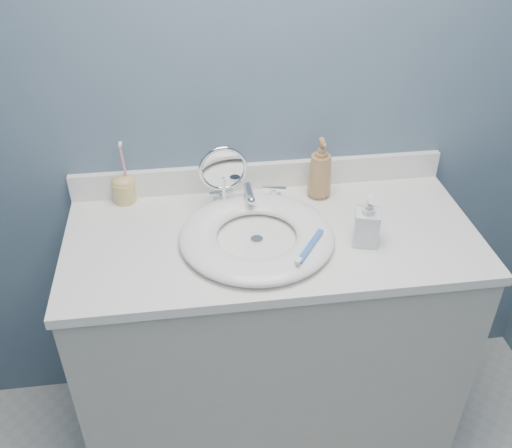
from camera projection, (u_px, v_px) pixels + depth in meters
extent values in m
cube|color=slate|center=(259.00, 95.00, 1.72)|extent=(2.20, 0.02, 2.40)
cube|color=#B3AFA4|center=(270.00, 341.00, 1.95)|extent=(1.20, 0.55, 0.85)
cube|color=white|center=(272.00, 237.00, 1.70)|extent=(1.22, 0.57, 0.03)
cube|color=white|center=(260.00, 176.00, 1.87)|extent=(1.22, 0.02, 0.09)
cylinder|color=silver|center=(257.00, 240.00, 1.65)|extent=(0.04, 0.04, 0.01)
cube|color=silver|center=(248.00, 200.00, 1.82)|extent=(0.22, 0.05, 0.01)
cylinder|color=silver|center=(248.00, 193.00, 1.81)|extent=(0.03, 0.03, 0.06)
cylinder|color=silver|center=(250.00, 193.00, 1.75)|extent=(0.02, 0.09, 0.02)
sphere|color=silver|center=(251.00, 201.00, 1.72)|extent=(0.03, 0.03, 0.03)
cylinder|color=silver|center=(221.00, 198.00, 1.81)|extent=(0.02, 0.02, 0.03)
cube|color=silver|center=(221.00, 192.00, 1.79)|extent=(0.08, 0.03, 0.01)
cylinder|color=silver|center=(274.00, 194.00, 1.82)|extent=(0.02, 0.02, 0.03)
cube|color=silver|center=(274.00, 189.00, 1.81)|extent=(0.08, 0.03, 0.01)
cylinder|color=silver|center=(224.00, 208.00, 1.79)|extent=(0.08, 0.08, 0.01)
cylinder|color=silver|center=(224.00, 193.00, 1.76)|extent=(0.01, 0.01, 0.11)
torus|color=silver|center=(223.00, 169.00, 1.71)|extent=(0.15, 0.02, 0.15)
cylinder|color=white|center=(223.00, 169.00, 1.71)|extent=(0.13, 0.02, 0.13)
imported|color=#A4794A|center=(320.00, 168.00, 1.80)|extent=(0.08, 0.08, 0.20)
imported|color=silver|center=(367.00, 220.00, 1.61)|extent=(0.09, 0.09, 0.16)
cylinder|color=tan|center=(124.00, 192.00, 1.81)|extent=(0.07, 0.07, 0.07)
ellipsoid|color=tan|center=(123.00, 183.00, 1.79)|extent=(0.07, 0.06, 0.04)
cylinder|color=pink|center=(124.00, 165.00, 1.76)|extent=(0.02, 0.02, 0.14)
cube|color=white|center=(120.00, 144.00, 1.71)|extent=(0.01, 0.02, 0.01)
cube|color=#376CC4|center=(311.00, 246.00, 1.57)|extent=(0.10, 0.14, 0.01)
cube|color=white|center=(298.00, 261.00, 1.50)|extent=(0.02, 0.03, 0.01)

